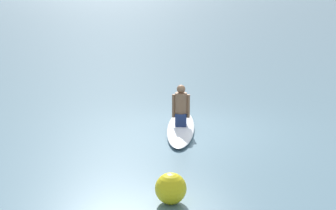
# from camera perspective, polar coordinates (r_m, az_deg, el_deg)

# --- Properties ---
(ground_plane) EXTENTS (400.00, 400.00, 0.00)m
(ground_plane) POSITION_cam_1_polar(r_m,az_deg,el_deg) (13.43, 2.55, -2.79)
(ground_plane) COLOR slate
(surfboard) EXTENTS (3.31, 2.15, 0.14)m
(surfboard) POSITION_cam_1_polar(r_m,az_deg,el_deg) (13.40, 1.41, -2.50)
(surfboard) COLOR white
(surfboard) RESTS_ON ground
(person_paddler) EXTENTS (0.44, 0.45, 1.06)m
(person_paddler) POSITION_cam_1_polar(r_m,az_deg,el_deg) (13.26, 1.42, -0.23)
(person_paddler) COLOR navy
(person_paddler) RESTS_ON surfboard
(buoy_marker) EXTENTS (0.56, 0.56, 0.56)m
(buoy_marker) POSITION_cam_1_polar(r_m,az_deg,el_deg) (9.16, 0.31, -9.11)
(buoy_marker) COLOR yellow
(buoy_marker) RESTS_ON ground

